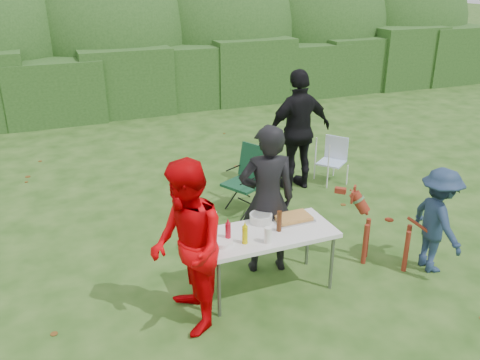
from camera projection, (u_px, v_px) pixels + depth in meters
name	position (u px, v px, depth m)	size (l,w,h in m)	color
ground	(252.00, 276.00, 6.13)	(80.00, 80.00, 0.00)	#1E4211
hedge_row	(125.00, 79.00, 12.63)	(22.00, 1.40, 1.70)	#23471C
shrub_backdrop	(112.00, 40.00, 13.70)	(20.00, 2.60, 3.20)	#3D6628
folding_table	(268.00, 236.00, 5.63)	(1.50, 0.70, 0.74)	silver
person_cook	(267.00, 200.00, 5.94)	(0.67, 0.44, 1.84)	black
person_red_jacket	(187.00, 248.00, 4.96)	(0.88, 0.68, 1.81)	#D20005
person_black_puffy	(299.00, 131.00, 8.20)	(1.17, 0.49, 1.99)	black
child	(437.00, 221.00, 6.04)	(0.85, 0.49, 1.31)	#1C2E4A
dog	(388.00, 230.00, 6.21)	(0.98, 0.39, 0.93)	maroon
camping_chair	(244.00, 180.00, 7.58)	(0.62, 0.62, 1.00)	#133E26
lawn_chair	(332.00, 161.00, 8.66)	(0.46, 0.46, 0.78)	#689DEA
food_tray	(293.00, 219.00, 5.86)	(0.45, 0.30, 0.02)	#B7B7BA
focaccia_bread	(293.00, 217.00, 5.85)	(0.40, 0.26, 0.04)	#C38841
mustard_bottle	(245.00, 235.00, 5.34)	(0.06, 0.06, 0.20)	#C8C204
ketchup_bottle	(228.00, 233.00, 5.37)	(0.06, 0.06, 0.22)	#AC0F22
beer_bottle	(279.00, 221.00, 5.58)	(0.06, 0.06, 0.24)	#47230F
paper_towel_roll	(212.00, 223.00, 5.52)	(0.12, 0.12, 0.26)	white
cup_stack	(268.00, 235.00, 5.35)	(0.08, 0.08, 0.18)	white
pasta_bowl	(261.00, 218.00, 5.80)	(0.26, 0.26, 0.10)	silver
plate_stack	(222.00, 242.00, 5.35)	(0.24, 0.24, 0.05)	white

